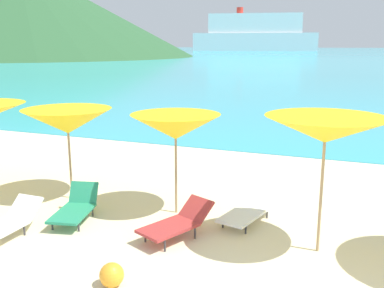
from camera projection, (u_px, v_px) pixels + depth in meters
The scene contains 12 objects.
ground_plane at pixel (345, 157), 14.22m from camera, with size 50.00×100.00×0.30m, color beige.
ocean_water at pixel (369, 51), 212.72m from camera, with size 650.00×440.00×0.02m, color #38B7CC.
headland_hill at pixel (20, 10), 122.15m from camera, with size 96.57×96.57×25.40m, color #2D5B33.
umbrella_2 at pixel (67, 121), 9.64m from camera, with size 2.11×2.11×2.04m.
umbrella_3 at pixel (176, 127), 8.78m from camera, with size 1.86×1.86×2.07m.
umbrella_4 at pixel (325, 130), 7.01m from camera, with size 2.12×2.12×2.31m.
lounge_chair_1 at pixel (75, 207), 8.71m from camera, with size 0.88×1.40×0.64m.
lounge_chair_5 at pixel (3, 224), 7.90m from camera, with size 0.61×1.62×0.57m.
lounge_chair_7 at pixel (177, 222), 7.92m from camera, with size 1.12×1.54×0.59m.
lounge_chair_8 at pixel (250, 209), 8.72m from camera, with size 0.93×1.76×0.49m.
beach_ball at pixel (112, 275), 6.33m from camera, with size 0.36×0.36×0.36m, color orange.
cruise_ship at pixel (255, 35), 218.73m from camera, with size 61.35×20.49×21.10m.
Camera 1 is at (0.47, -4.62, 3.42)m, focal length 41.29 mm.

